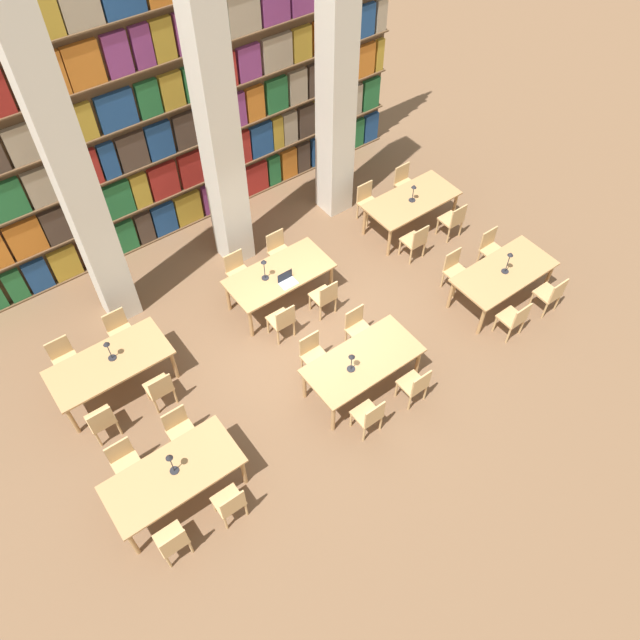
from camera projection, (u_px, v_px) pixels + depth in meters
name	position (u px, v px, depth m)	size (l,w,h in m)	color
ground_plane	(316.00, 339.00, 11.71)	(40.00, 40.00, 0.00)	brown
bookshelf_bank	(180.00, 108.00, 11.83)	(10.15, 0.35, 5.50)	brown
pillar_left	(76.00, 187.00, 9.86)	(0.59, 0.59, 6.00)	beige
pillar_center	(218.00, 130.00, 10.84)	(0.59, 0.59, 6.00)	beige
pillar_right	(336.00, 83.00, 11.82)	(0.59, 0.59, 6.00)	beige
reading_table_0	(173.00, 476.00, 9.22)	(2.03, 0.97, 0.77)	tan
chair_0	(173.00, 542.00, 8.83)	(0.42, 0.40, 0.87)	tan
chair_1	(125.00, 462.00, 9.61)	(0.42, 0.40, 0.87)	tan
chair_2	(230.00, 503.00, 9.19)	(0.42, 0.40, 0.87)	tan
chair_3	(180.00, 429.00, 9.97)	(0.42, 0.40, 0.87)	tan
desk_lamp_0	(170.00, 461.00, 8.94)	(0.14, 0.14, 0.48)	#232328
reading_table_1	(363.00, 362.00, 10.53)	(2.03, 0.97, 0.77)	tan
chair_4	(369.00, 416.00, 10.13)	(0.42, 0.40, 0.87)	tan
chair_5	(313.00, 354.00, 10.91)	(0.42, 0.40, 0.87)	tan
chair_6	(415.00, 385.00, 10.51)	(0.42, 0.40, 0.87)	tan
chair_7	(358.00, 328.00, 11.29)	(0.42, 0.40, 0.87)	tan
desk_lamp_1	(352.00, 360.00, 10.13)	(0.14, 0.14, 0.41)	#232328
reading_table_2	(504.00, 274.00, 11.83)	(2.03, 0.97, 0.77)	tan
chair_8	(514.00, 318.00, 11.43)	(0.42, 0.40, 0.87)	tan
chair_9	(455.00, 270.00, 12.21)	(0.42, 0.40, 0.87)	tan
chair_10	(551.00, 294.00, 11.81)	(0.42, 0.40, 0.87)	tan
chair_11	(491.00, 248.00, 12.59)	(0.42, 0.40, 0.87)	tan
desk_lamp_2	(509.00, 259.00, 11.50)	(0.14, 0.14, 0.50)	#232328
reading_table_3	(110.00, 365.00, 10.50)	(2.03, 0.97, 0.77)	tan
chair_12	(102.00, 421.00, 10.07)	(0.42, 0.40, 0.87)	tan
chair_13	(65.00, 359.00, 10.85)	(0.42, 0.40, 0.87)	tan
chair_14	(160.00, 388.00, 10.46)	(0.42, 0.40, 0.87)	tan
chair_15	(120.00, 331.00, 11.24)	(0.42, 0.40, 0.87)	tan
desk_lamp_3	(108.00, 348.00, 10.26)	(0.14, 0.14, 0.45)	#232328
reading_table_4	(279.00, 276.00, 11.80)	(2.03, 0.97, 0.77)	tan
chair_16	(282.00, 320.00, 11.40)	(0.42, 0.40, 0.87)	tan
chair_17	(238.00, 271.00, 12.18)	(0.42, 0.40, 0.87)	tan
chair_18	(325.00, 296.00, 11.76)	(0.42, 0.40, 0.87)	tan
chair_19	(279.00, 250.00, 12.55)	(0.42, 0.40, 0.87)	tan
desk_lamp_4	(264.00, 266.00, 11.40)	(0.14, 0.14, 0.48)	#232328
laptop	(287.00, 281.00, 11.55)	(0.32, 0.22, 0.21)	silver
reading_table_5	(412.00, 202.00, 13.16)	(2.03, 0.97, 0.77)	tan
chair_20	(415.00, 241.00, 12.73)	(0.42, 0.40, 0.87)	tan
chair_21	(367.00, 201.00, 13.51)	(0.42, 0.40, 0.87)	tan
chair_22	(453.00, 220.00, 13.13)	(0.42, 0.40, 0.87)	tan
chair_23	(404.00, 183.00, 13.91)	(0.42, 0.40, 0.87)	tan
desk_lamp_5	(413.00, 190.00, 12.86)	(0.14, 0.14, 0.41)	#232328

